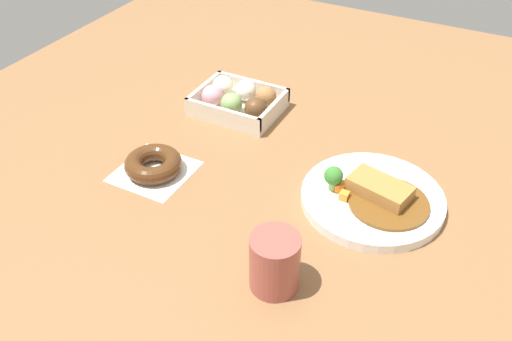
{
  "coord_description": "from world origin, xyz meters",
  "views": [
    {
      "loc": [
        0.31,
        -0.75,
        0.63
      ],
      "look_at": [
        -0.05,
        -0.07,
        0.03
      ],
      "focal_mm": 38.53,
      "sensor_mm": 36.0,
      "label": 1
    }
  ],
  "objects_px": {
    "donut_box": "(238,101)",
    "curry_plate": "(373,197)",
    "chocolate_ring_donut": "(153,164)",
    "coffee_mug": "(275,263)"
  },
  "relations": [
    {
      "from": "donut_box",
      "to": "curry_plate",
      "type": "bearing_deg",
      "value": -24.33
    },
    {
      "from": "curry_plate",
      "to": "donut_box",
      "type": "height_order",
      "value": "curry_plate"
    },
    {
      "from": "coffee_mug",
      "to": "curry_plate",
      "type": "bearing_deg",
      "value": 73.61
    },
    {
      "from": "curry_plate",
      "to": "donut_box",
      "type": "xyz_separation_m",
      "value": [
        -0.35,
        0.16,
        0.01
      ]
    },
    {
      "from": "donut_box",
      "to": "chocolate_ring_donut",
      "type": "relative_size",
      "value": 1.34
    },
    {
      "from": "chocolate_ring_donut",
      "to": "coffee_mug",
      "type": "height_order",
      "value": "coffee_mug"
    },
    {
      "from": "curry_plate",
      "to": "coffee_mug",
      "type": "xyz_separation_m",
      "value": [
        -0.07,
        -0.24,
        0.03
      ]
    },
    {
      "from": "curry_plate",
      "to": "coffee_mug",
      "type": "relative_size",
      "value": 2.69
    },
    {
      "from": "curry_plate",
      "to": "donut_box",
      "type": "relative_size",
      "value": 1.38
    },
    {
      "from": "donut_box",
      "to": "coffee_mug",
      "type": "xyz_separation_m",
      "value": [
        0.28,
        -0.4,
        0.02
      ]
    }
  ]
}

